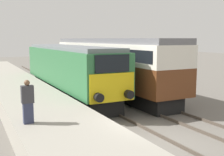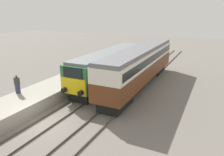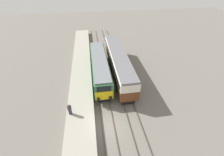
% 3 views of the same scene
% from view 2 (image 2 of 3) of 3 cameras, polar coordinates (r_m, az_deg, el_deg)
% --- Properties ---
extents(ground_plane, '(120.00, 120.00, 0.00)m').
position_cam_2_polar(ground_plane, '(17.01, -17.11, -11.41)').
color(ground_plane, slate).
extents(platform_left, '(3.50, 50.00, 1.04)m').
position_cam_2_polar(platform_left, '(24.42, -10.32, -0.73)').
color(platform_left, '#9E998C').
rests_on(platform_left, ground_plane).
extents(rails_near_track, '(1.51, 60.00, 0.14)m').
position_cam_2_polar(rails_near_track, '(20.48, -7.67, -5.51)').
color(rails_near_track, '#4C4238').
rests_on(rails_near_track, ground_plane).
extents(rails_far_track, '(1.50, 60.00, 0.14)m').
position_cam_2_polar(rails_far_track, '(18.94, 1.03, -7.30)').
color(rails_far_track, '#4C4238').
rests_on(rails_far_track, ground_plane).
extents(locomotive, '(2.70, 14.43, 3.68)m').
position_cam_2_polar(locomotive, '(24.55, -0.55, 3.40)').
color(locomotive, black).
rests_on(locomotive, ground_plane).
extents(passenger_carriage, '(2.75, 16.76, 4.20)m').
position_cam_2_polar(passenger_carriage, '(23.62, 7.41, 3.84)').
color(passenger_carriage, black).
rests_on(passenger_carriage, ground_plane).
extents(person_on_platform, '(0.44, 0.26, 1.64)m').
position_cam_2_polar(person_on_platform, '(20.49, -23.53, -1.51)').
color(person_on_platform, '#2D334C').
rests_on(person_on_platform, platform_left).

